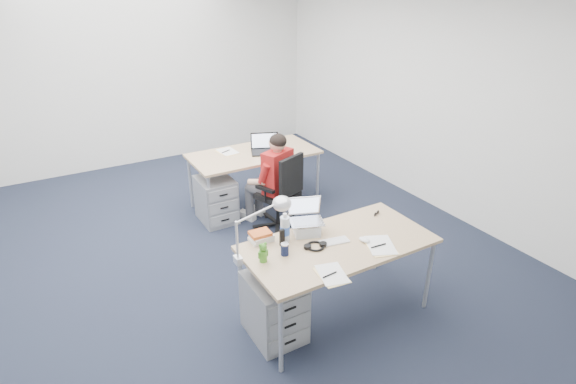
{
  "coord_description": "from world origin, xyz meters",
  "views": [
    {
      "loc": [
        -1.33,
        -3.68,
        2.71
      ],
      "look_at": [
        0.63,
        -0.28,
        0.85
      ],
      "focal_mm": 28.0,
      "sensor_mm": 36.0,
      "label": 1
    }
  ],
  "objects_px": {
    "office_chair": "(280,207)",
    "cordless_phone": "(282,238)",
    "drawer_pedestal_near": "(274,307)",
    "sunglasses": "(377,214)",
    "desk_far": "(254,156)",
    "bear_figurine": "(263,252)",
    "book_stack": "(261,236)",
    "seated_person": "(269,180)",
    "water_bottle": "(285,227)",
    "desk_lamp": "(255,230)",
    "headphones": "(315,246)",
    "drawer_pedestal_far": "(216,200)",
    "desk_near": "(338,247)",
    "computer_mouse": "(364,240)",
    "wireless_keyboard": "(334,241)",
    "can_koozie": "(285,249)",
    "silver_laptop": "(307,218)",
    "dark_laptop": "(265,143)",
    "far_cup": "(269,139)"
  },
  "relations": [
    {
      "from": "can_koozie",
      "to": "water_bottle",
      "type": "distance_m",
      "value": 0.23
    },
    {
      "from": "bear_figurine",
      "to": "book_stack",
      "type": "distance_m",
      "value": 0.31
    },
    {
      "from": "book_stack",
      "to": "dark_laptop",
      "type": "height_order",
      "value": "dark_laptop"
    },
    {
      "from": "office_chair",
      "to": "cordless_phone",
      "type": "xyz_separation_m",
      "value": [
        -0.74,
        -1.38,
        0.53
      ]
    },
    {
      "from": "desk_near",
      "to": "silver_laptop",
      "type": "height_order",
      "value": "silver_laptop"
    },
    {
      "from": "office_chair",
      "to": "desk_lamp",
      "type": "xyz_separation_m",
      "value": [
        -1.01,
        -1.44,
        0.71
      ]
    },
    {
      "from": "desk_near",
      "to": "headphones",
      "type": "bearing_deg",
      "value": 170.16
    },
    {
      "from": "seated_person",
      "to": "water_bottle",
      "type": "distance_m",
      "value": 1.64
    },
    {
      "from": "office_chair",
      "to": "silver_laptop",
      "type": "distance_m",
      "value": 1.53
    },
    {
      "from": "wireless_keyboard",
      "to": "dark_laptop",
      "type": "bearing_deg",
      "value": 87.74
    },
    {
      "from": "cordless_phone",
      "to": "desk_lamp",
      "type": "distance_m",
      "value": 0.33
    },
    {
      "from": "desk_near",
      "to": "book_stack",
      "type": "height_order",
      "value": "book_stack"
    },
    {
      "from": "seated_person",
      "to": "water_bottle",
      "type": "xyz_separation_m",
      "value": [
        -0.63,
        -1.49,
        0.28
      ]
    },
    {
      "from": "can_koozie",
      "to": "desk_lamp",
      "type": "height_order",
      "value": "desk_lamp"
    },
    {
      "from": "computer_mouse",
      "to": "headphones",
      "type": "height_order",
      "value": "computer_mouse"
    },
    {
      "from": "seated_person",
      "to": "headphones",
      "type": "bearing_deg",
      "value": -128.2
    },
    {
      "from": "can_koozie",
      "to": "far_cup",
      "type": "relative_size",
      "value": 0.93
    },
    {
      "from": "silver_laptop",
      "to": "desk_lamp",
      "type": "height_order",
      "value": "desk_lamp"
    },
    {
      "from": "sunglasses",
      "to": "desk_lamp",
      "type": "distance_m",
      "value": 1.32
    },
    {
      "from": "headphones",
      "to": "sunglasses",
      "type": "xyz_separation_m",
      "value": [
        0.8,
        0.19,
        -0.01
      ]
    },
    {
      "from": "desk_near",
      "to": "desk_far",
      "type": "distance_m",
      "value": 2.31
    },
    {
      "from": "wireless_keyboard",
      "to": "book_stack",
      "type": "xyz_separation_m",
      "value": [
        -0.52,
        0.32,
        0.04
      ]
    },
    {
      "from": "desk_near",
      "to": "drawer_pedestal_near",
      "type": "xyz_separation_m",
      "value": [
        -0.6,
        0.03,
        -0.41
      ]
    },
    {
      "from": "office_chair",
      "to": "water_bottle",
      "type": "distance_m",
      "value": 1.61
    },
    {
      "from": "wireless_keyboard",
      "to": "water_bottle",
      "type": "xyz_separation_m",
      "value": [
        -0.34,
        0.23,
        0.12
      ]
    },
    {
      "from": "bear_figurine",
      "to": "water_bottle",
      "type": "bearing_deg",
      "value": 45.14
    },
    {
      "from": "computer_mouse",
      "to": "desk_lamp",
      "type": "bearing_deg",
      "value": 152.66
    },
    {
      "from": "drawer_pedestal_far",
      "to": "bear_figurine",
      "type": "distance_m",
      "value": 2.18
    },
    {
      "from": "desk_near",
      "to": "dark_laptop",
      "type": "height_order",
      "value": "dark_laptop"
    },
    {
      "from": "desk_far",
      "to": "water_bottle",
      "type": "relative_size",
      "value": 6.25
    },
    {
      "from": "seated_person",
      "to": "book_stack",
      "type": "bearing_deg",
      "value": -143.0
    },
    {
      "from": "desk_near",
      "to": "can_koozie",
      "type": "bearing_deg",
      "value": 172.25
    },
    {
      "from": "drawer_pedestal_far",
      "to": "seated_person",
      "type": "bearing_deg",
      "value": -37.26
    },
    {
      "from": "desk_lamp",
      "to": "dark_laptop",
      "type": "height_order",
      "value": "desk_lamp"
    },
    {
      "from": "can_koozie",
      "to": "bear_figurine",
      "type": "height_order",
      "value": "bear_figurine"
    },
    {
      "from": "headphones",
      "to": "cordless_phone",
      "type": "xyz_separation_m",
      "value": [
        -0.22,
        0.16,
        0.06
      ]
    },
    {
      "from": "can_koozie",
      "to": "sunglasses",
      "type": "height_order",
      "value": "can_koozie"
    },
    {
      "from": "computer_mouse",
      "to": "dark_laptop",
      "type": "distance_m",
      "value": 2.32
    },
    {
      "from": "sunglasses",
      "to": "desk_far",
      "type": "bearing_deg",
      "value": 74.16
    },
    {
      "from": "silver_laptop",
      "to": "wireless_keyboard",
      "type": "bearing_deg",
      "value": -41.77
    },
    {
      "from": "dark_laptop",
      "to": "desk_far",
      "type": "bearing_deg",
      "value": 167.79
    },
    {
      "from": "water_bottle",
      "to": "sunglasses",
      "type": "height_order",
      "value": "water_bottle"
    },
    {
      "from": "silver_laptop",
      "to": "book_stack",
      "type": "distance_m",
      "value": 0.42
    },
    {
      "from": "office_chair",
      "to": "silver_laptop",
      "type": "relative_size",
      "value": 3.16
    },
    {
      "from": "can_koozie",
      "to": "cordless_phone",
      "type": "relative_size",
      "value": 0.7
    },
    {
      "from": "desk_near",
      "to": "seated_person",
      "type": "bearing_deg",
      "value": 81.42
    },
    {
      "from": "can_koozie",
      "to": "bear_figurine",
      "type": "distance_m",
      "value": 0.19
    },
    {
      "from": "seated_person",
      "to": "water_bottle",
      "type": "bearing_deg",
      "value": -135.82
    },
    {
      "from": "desk_near",
      "to": "silver_laptop",
      "type": "relative_size",
      "value": 5.32
    },
    {
      "from": "drawer_pedestal_near",
      "to": "cordless_phone",
      "type": "xyz_separation_m",
      "value": [
        0.17,
        0.16,
        0.53
      ]
    }
  ]
}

